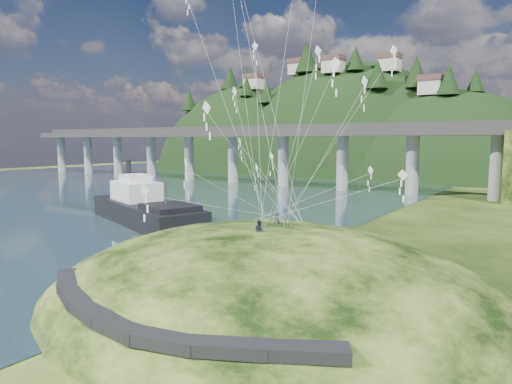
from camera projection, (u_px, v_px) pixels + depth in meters
The scene contains 10 objects.
ground at pixel (173, 282), 36.53m from camera, with size 320.00×320.00×0.00m, color black.
water at pixel (37, 191), 101.65m from camera, with size 240.00×240.00×0.00m, color #2D4652.
grass_hill at pixel (270, 314), 33.83m from camera, with size 36.00×32.00×13.00m.
footpath at pixel (141, 316), 24.11m from camera, with size 22.29×5.84×0.83m.
bridge at pixel (304, 147), 107.66m from camera, with size 160.00×11.00×15.00m.
far_ridge at pixel (331, 193), 161.89m from camera, with size 153.00×70.00×94.50m.
work_barge at pixel (144, 208), 62.23m from camera, with size 25.14×14.51×8.52m.
wooden_dock at pixel (165, 249), 45.64m from camera, with size 14.13×7.41×1.02m.
kite_flyers at pixel (266, 217), 33.10m from camera, with size 1.61×4.39×1.70m.
kite_swarm at pixel (266, 73), 33.91m from camera, with size 20.55×18.10×21.13m.
Camera 1 is at (25.64, -25.40, 11.38)m, focal length 32.00 mm.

